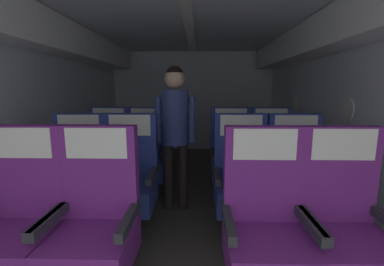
{
  "coord_description": "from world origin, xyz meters",
  "views": [
    {
      "loc": [
        0.12,
        0.09,
        1.33
      ],
      "look_at": [
        0.04,
        3.33,
        0.77
      ],
      "focal_mm": 24.11,
      "sensor_mm": 36.0,
      "label": 1
    }
  ],
  "objects": [
    {
      "name": "seat_a_left_aisle",
      "position": [
        -0.54,
        1.6,
        0.46
      ],
      "size": [
        0.53,
        0.51,
        1.09
      ],
      "color": "#38383D",
      "rests_on": "ground"
    },
    {
      "name": "seat_a_right_window",
      "position": [
        0.54,
        1.59,
        0.46
      ],
      "size": [
        0.53,
        0.51,
        1.09
      ],
      "color": "#38383D",
      "rests_on": "ground"
    },
    {
      "name": "seat_b_right_window",
      "position": [
        0.53,
        2.44,
        0.46
      ],
      "size": [
        0.53,
        0.51,
        1.09
      ],
      "color": "#38383D",
      "rests_on": "ground"
    },
    {
      "name": "seat_b_left_window",
      "position": [
        -1.03,
        2.42,
        0.46
      ],
      "size": [
        0.53,
        0.51,
        1.09
      ],
      "color": "#38383D",
      "rests_on": "ground"
    },
    {
      "name": "seat_c_right_window",
      "position": [
        0.53,
        3.25,
        0.46
      ],
      "size": [
        0.53,
        0.51,
        1.09
      ],
      "color": "#38383D",
      "rests_on": "ground"
    },
    {
      "name": "flight_attendant",
      "position": [
        -0.13,
        2.82,
        0.96
      ],
      "size": [
        0.43,
        0.28,
        1.56
      ],
      "rotation": [
        0.0,
        0.0,
        2.84
      ],
      "color": "black",
      "rests_on": "ground"
    },
    {
      "name": "seat_c_right_aisle",
      "position": [
        1.03,
        3.24,
        0.46
      ],
      "size": [
        0.53,
        0.51,
        1.09
      ],
      "color": "#38383D",
      "rests_on": "ground"
    },
    {
      "name": "seat_a_left_window",
      "position": [
        -1.03,
        1.6,
        0.46
      ],
      "size": [
        0.53,
        0.51,
        1.09
      ],
      "color": "#38383D",
      "rests_on": "ground"
    },
    {
      "name": "seat_c_left_window",
      "position": [
        -1.03,
        3.25,
        0.46
      ],
      "size": [
        0.53,
        0.51,
        1.09
      ],
      "color": "#38383D",
      "rests_on": "ground"
    },
    {
      "name": "seat_b_right_aisle",
      "position": [
        1.04,
        2.43,
        0.46
      ],
      "size": [
        0.53,
        0.51,
        1.09
      ],
      "color": "#38383D",
      "rests_on": "ground"
    },
    {
      "name": "ground",
      "position": [
        0.0,
        2.86,
        -0.01
      ],
      "size": [
        3.67,
        6.13,
        0.02
      ],
      "primitive_type": "cube",
      "color": "#3D3833"
    },
    {
      "name": "fuselage_shell",
      "position": [
        0.0,
        3.12,
        1.57
      ],
      "size": [
        3.55,
        5.78,
        2.16
      ],
      "color": "silver",
      "rests_on": "ground"
    },
    {
      "name": "seat_a_right_aisle",
      "position": [
        1.04,
        1.6,
        0.46
      ],
      "size": [
        0.53,
        0.51,
        1.09
      ],
      "color": "#38383D",
      "rests_on": "ground"
    },
    {
      "name": "seat_b_left_aisle",
      "position": [
        -0.54,
        2.43,
        0.46
      ],
      "size": [
        0.53,
        0.51,
        1.09
      ],
      "color": "#38383D",
      "rests_on": "ground"
    },
    {
      "name": "seat_c_left_aisle",
      "position": [
        -0.54,
        3.26,
        0.46
      ],
      "size": [
        0.53,
        0.51,
        1.09
      ],
      "color": "#38383D",
      "rests_on": "ground"
    }
  ]
}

